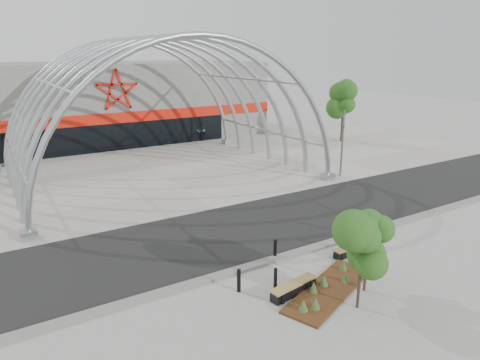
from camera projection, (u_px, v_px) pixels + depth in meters
The scene contains 18 objects.
ground at pixel (284, 254), 19.97m from camera, with size 140.00×140.00×0.00m, color #989993.
road at pixel (245, 229), 22.83m from camera, with size 140.00×7.00×0.02m, color black.
forecourt at pixel (162, 175), 32.65m from camera, with size 60.00×17.00×0.04m, color #A59F95.
kerb at pixel (288, 255), 19.75m from camera, with size 60.00×0.50×0.12m, color slate.
arena_building at pixel (99, 101), 46.19m from camera, with size 34.00×15.24×8.00m.
vault_canopy at pixel (162, 175), 32.65m from camera, with size 20.80×15.80×20.36m.
planting_bed at pixel (328, 288), 16.85m from camera, with size 5.26×3.32×0.53m.
signal_pole at pixel (342, 143), 31.76m from camera, with size 0.14×0.70×4.99m.
street_tree_0 at pixel (363, 247), 15.12m from camera, with size 1.50×1.50×3.43m.
street_tree_1 at pixel (369, 235), 16.27m from camera, with size 1.41×1.41×3.33m.
bench_0 at pixel (294, 289), 16.64m from camera, with size 2.29×0.83×0.47m.
bench_1 at pixel (351, 250), 19.91m from camera, with size 2.00×0.53×0.42m.
bollard_0 at pixel (239, 281), 16.73m from camera, with size 0.15×0.15×0.96m, color black.
bollard_1 at pixel (275, 278), 16.99m from camera, with size 0.14×0.14×0.87m, color black.
bollard_2 at pixel (275, 249), 19.49m from camera, with size 0.14×0.14×0.90m, color black.
bollard_3 at pixel (356, 243), 19.80m from camera, with size 0.18×0.18×1.11m, color black.
bollard_4 at pixel (349, 224), 22.03m from camera, with size 0.18×0.18×1.10m, color black.
bg_tree_1 at pixel (344, 101), 43.93m from camera, with size 2.70×2.70×5.91m.
Camera 1 is at (-11.20, -14.40, 9.07)m, focal length 32.00 mm.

